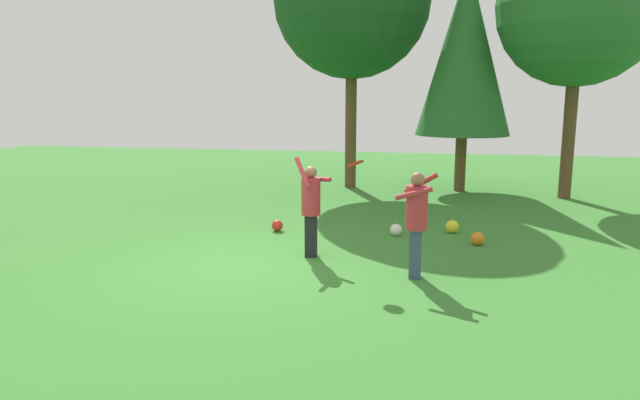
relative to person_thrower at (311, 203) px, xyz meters
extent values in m
plane|color=#387A2D|center=(-0.97, -0.73, -0.98)|extent=(40.00, 40.00, 0.00)
cube|color=black|center=(0.00, 0.00, -0.59)|extent=(0.19, 0.22, 0.77)
cylinder|color=#B72D38|center=(0.00, 0.00, 0.12)|extent=(0.34, 0.34, 0.67)
sphere|color=#8C6647|center=(0.00, 0.00, 0.55)|extent=(0.22, 0.22, 0.22)
cylinder|color=#B72D38|center=(0.11, 0.16, 0.41)|extent=(0.51, 0.39, 0.12)
cylinder|color=#B72D38|center=(-0.11, -0.16, 0.57)|extent=(0.35, 0.28, 0.52)
cube|color=#38476B|center=(1.87, -0.86, -0.58)|extent=(0.19, 0.22, 0.79)
cylinder|color=#B72D38|center=(1.87, -0.86, 0.16)|extent=(0.34, 0.34, 0.69)
sphere|color=#8C6647|center=(1.87, -0.86, 0.61)|extent=(0.22, 0.22, 0.22)
cylinder|color=#B72D38|center=(1.83, -1.05, 0.41)|extent=(0.58, 0.22, 0.25)
cylinder|color=#B72D38|center=(1.92, -0.67, 0.52)|extent=(0.55, 0.21, 0.37)
cylinder|color=red|center=(0.87, -0.61, 0.80)|extent=(0.35, 0.35, 0.13)
sphere|color=white|center=(1.40, 1.84, -0.85)|extent=(0.25, 0.25, 0.25)
sphere|color=orange|center=(3.01, 1.39, -0.85)|extent=(0.26, 0.26, 0.26)
sphere|color=red|center=(-1.11, 1.76, -0.85)|extent=(0.24, 0.24, 0.24)
sphere|color=yellow|center=(2.56, 2.31, -0.84)|extent=(0.27, 0.27, 0.27)
cylinder|color=brown|center=(5.80, 7.18, 0.99)|extent=(0.34, 0.34, 3.94)
sphere|color=#28662D|center=(5.80, 7.18, 4.26)|extent=(4.33, 4.33, 4.33)
cylinder|color=brown|center=(2.94, 7.88, 0.56)|extent=(0.33, 0.33, 3.08)
cone|color=#28662D|center=(2.94, 7.88, 3.18)|extent=(2.77, 2.77, 4.92)
cylinder|color=brown|center=(-0.42, 7.94, 1.16)|extent=(0.35, 0.35, 4.28)
camera|label=1|loc=(2.07, -9.66, 1.89)|focal=31.85mm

